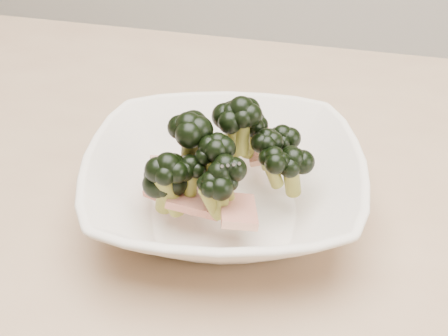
{
  "coord_description": "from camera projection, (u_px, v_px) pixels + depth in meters",
  "views": [
    {
      "loc": [
        0.1,
        -0.46,
        1.12
      ],
      "look_at": [
        -0.01,
        -0.01,
        0.8
      ],
      "focal_mm": 50.0,
      "sensor_mm": 36.0,
      "label": 1
    }
  ],
  "objects": [
    {
      "name": "broccoli_dish",
      "position": [
        224.0,
        179.0,
        0.57
      ],
      "size": [
        0.3,
        0.3,
        0.12
      ],
      "color": "beige",
      "rests_on": "dining_table"
    },
    {
      "name": "dining_table",
      "position": [
        234.0,
        282.0,
        0.65
      ],
      "size": [
        1.2,
        0.8,
        0.75
      ],
      "color": "tan",
      "rests_on": "ground"
    }
  ]
}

